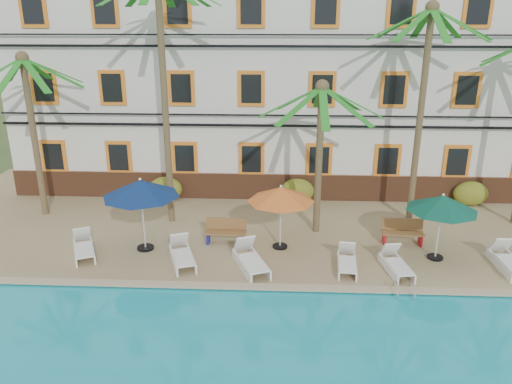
# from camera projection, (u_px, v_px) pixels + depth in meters

# --- Properties ---
(ground) EXTENTS (100.00, 100.00, 0.00)m
(ground) POSITION_uv_depth(u_px,v_px,m) (285.00, 281.00, 16.34)
(ground) COLOR #384C23
(ground) RESTS_ON ground
(pool_deck) EXTENTS (30.00, 12.00, 0.25)m
(pool_deck) POSITION_uv_depth(u_px,v_px,m) (285.00, 218.00, 21.00)
(pool_deck) COLOR tan
(pool_deck) RESTS_ON ground
(pool_coping) EXTENTS (30.00, 0.35, 0.06)m
(pool_coping) POSITION_uv_depth(u_px,v_px,m) (286.00, 287.00, 15.40)
(pool_coping) COLOR tan
(pool_coping) RESTS_ON pool_deck
(hotel_building) EXTENTS (25.40, 6.44, 10.22)m
(hotel_building) POSITION_uv_depth(u_px,v_px,m) (286.00, 77.00, 23.92)
(hotel_building) COLOR silver
(hotel_building) RESTS_ON pool_deck
(palm_a) EXTENTS (4.49, 4.49, 6.68)m
(palm_a) POSITION_uv_depth(u_px,v_px,m) (30.00, 111.00, 19.70)
(palm_a) COLOR brown
(palm_a) RESTS_ON pool_deck
(palm_b) EXTENTS (4.49, 4.49, 9.62)m
(palm_b) POSITION_uv_depth(u_px,v_px,m) (163.00, 69.00, 18.42)
(palm_b) COLOR brown
(palm_b) RESTS_ON pool_deck
(palm_c) EXTENTS (4.49, 4.49, 5.83)m
(palm_c) POSITION_uv_depth(u_px,v_px,m) (320.00, 134.00, 18.20)
(palm_c) COLOR brown
(palm_c) RESTS_ON pool_deck
(palm_d) EXTENTS (4.49, 4.49, 8.47)m
(palm_d) POSITION_uv_depth(u_px,v_px,m) (423.00, 87.00, 18.68)
(palm_d) COLOR brown
(palm_d) RESTS_ON pool_deck
(shrub_left) EXTENTS (1.50, 0.90, 1.10)m
(shrub_left) POSITION_uv_depth(u_px,v_px,m) (166.00, 189.00, 22.52)
(shrub_left) COLOR #245819
(shrub_left) RESTS_ON pool_deck
(shrub_mid) EXTENTS (1.50, 0.90, 1.10)m
(shrub_mid) POSITION_uv_depth(u_px,v_px,m) (297.00, 191.00, 22.26)
(shrub_mid) COLOR #245819
(shrub_mid) RESTS_ON pool_deck
(shrub_right) EXTENTS (1.50, 0.90, 1.10)m
(shrub_right) POSITION_uv_depth(u_px,v_px,m) (471.00, 194.00, 21.91)
(shrub_right) COLOR #245819
(shrub_right) RESTS_ON pool_deck
(umbrella_blue) EXTENTS (2.70, 2.70, 2.70)m
(umbrella_blue) POSITION_uv_depth(u_px,v_px,m) (141.00, 189.00, 17.22)
(umbrella_blue) COLOR black
(umbrella_blue) RESTS_ON pool_deck
(umbrella_red) EXTENTS (2.40, 2.40, 2.40)m
(umbrella_red) POSITION_uv_depth(u_px,v_px,m) (281.00, 194.00, 17.43)
(umbrella_red) COLOR black
(umbrella_red) RESTS_ON pool_deck
(umbrella_green) EXTENTS (2.39, 2.39, 2.40)m
(umbrella_green) POSITION_uv_depth(u_px,v_px,m) (442.00, 203.00, 16.62)
(umbrella_green) COLOR black
(umbrella_green) RESTS_ON pool_deck
(lounger_a) EXTENTS (1.34, 1.93, 0.86)m
(lounger_a) POSITION_uv_depth(u_px,v_px,m) (84.00, 247.00, 17.47)
(lounger_a) COLOR white
(lounger_a) RESTS_ON pool_deck
(lounger_b) EXTENTS (1.27, 2.01, 0.89)m
(lounger_b) POSITION_uv_depth(u_px,v_px,m) (182.00, 255.00, 16.93)
(lounger_b) COLOR white
(lounger_b) RESTS_ON pool_deck
(lounger_c) EXTENTS (1.42, 2.14, 0.95)m
(lounger_c) POSITION_uv_depth(u_px,v_px,m) (251.00, 260.00, 16.54)
(lounger_c) COLOR white
(lounger_c) RESTS_ON pool_deck
(lounger_d) EXTENTS (0.75, 1.73, 0.80)m
(lounger_d) POSITION_uv_depth(u_px,v_px,m) (347.00, 262.00, 16.52)
(lounger_d) COLOR white
(lounger_d) RESTS_ON pool_deck
(lounger_e) EXTENTS (0.90, 1.82, 0.82)m
(lounger_e) POSITION_uv_depth(u_px,v_px,m) (396.00, 264.00, 16.36)
(lounger_e) COLOR white
(lounger_e) RESTS_ON pool_deck
(lounger_f) EXTENTS (0.72, 1.92, 0.90)m
(lounger_f) POSITION_uv_depth(u_px,v_px,m) (508.00, 261.00, 16.51)
(lounger_f) COLOR white
(lounger_f) RESTS_ON pool_deck
(bench_left) EXTENTS (1.51, 0.51, 0.93)m
(bench_left) POSITION_uv_depth(u_px,v_px,m) (226.00, 231.00, 18.36)
(bench_left) COLOR olive
(bench_left) RESTS_ON pool_deck
(bench_right) EXTENTS (1.52, 0.53, 0.93)m
(bench_right) POSITION_uv_depth(u_px,v_px,m) (402.00, 231.00, 18.30)
(bench_right) COLOR olive
(bench_right) RESTS_ON pool_deck
(pool_ladder) EXTENTS (0.54, 0.74, 0.74)m
(pool_ladder) POSITION_uv_depth(u_px,v_px,m) (403.00, 293.00, 15.16)
(pool_ladder) COLOR silver
(pool_ladder) RESTS_ON ground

